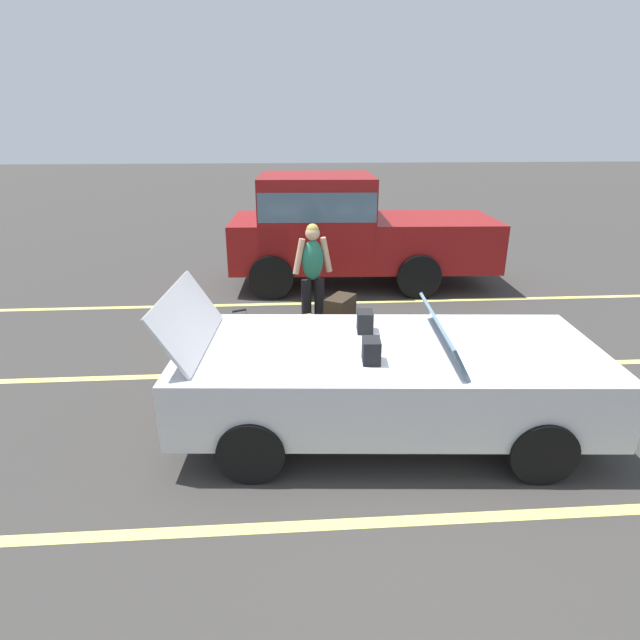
{
  "coord_description": "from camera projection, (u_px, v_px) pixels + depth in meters",
  "views": [
    {
      "loc": [
        -0.99,
        -4.56,
        2.97
      ],
      "look_at": [
        -0.59,
        1.25,
        0.75
      ],
      "focal_mm": 28.82,
      "sensor_mm": 36.0,
      "label": 1
    }
  ],
  "objects": [
    {
      "name": "convertible_car",
      "position": [
        406.0,
        377.0,
        5.16
      ],
      "size": [
        4.33,
        2.06,
        1.5
      ],
      "rotation": [
        0.0,
        0.0,
        -0.07
      ],
      "color": "silver",
      "rests_on": "ground_plane"
    },
    {
      "name": "parked_pickup_truck_near",
      "position": [
        341.0,
        228.0,
        9.89
      ],
      "size": [
        5.08,
        2.24,
        2.1
      ],
      "rotation": [
        0.0,
        0.0,
        3.1
      ],
      "color": "maroon",
      "rests_on": "ground_plane"
    },
    {
      "name": "ground_plane",
      "position": [
        384.0,
        428.0,
        5.37
      ],
      "size": [
        80.0,
        80.0,
        0.0
      ],
      "primitive_type": "plane",
      "color": "#383533"
    },
    {
      "name": "suitcase_small_carryon",
      "position": [
        240.0,
        344.0,
        6.78
      ],
      "size": [
        0.39,
        0.32,
        0.76
      ],
      "rotation": [
        0.0,
        0.0,
        1.99
      ],
      "color": "orange",
      "rests_on": "ground_plane"
    },
    {
      "name": "lot_line_near",
      "position": [
        416.0,
        521.0,
        4.11
      ],
      "size": [
        18.0,
        0.12,
        0.01
      ],
      "primitive_type": "cube",
      "color": "#EAE066",
      "rests_on": "ground_plane"
    },
    {
      "name": "traveler_person",
      "position": [
        313.0,
        273.0,
        7.56
      ],
      "size": [
        0.61,
        0.28,
        1.65
      ],
      "rotation": [
        0.0,
        0.0,
        -1.36
      ],
      "color": "black",
      "rests_on": "ground_plane"
    },
    {
      "name": "suitcase_medium_bright",
      "position": [
        300.0,
        340.0,
        6.76
      ],
      "size": [
        0.46,
        0.36,
        0.62
      ],
      "rotation": [
        0.0,
        0.0,
        5.04
      ],
      "color": "orange",
      "rests_on": "ground_plane"
    },
    {
      "name": "lot_line_mid",
      "position": [
        365.0,
        370.0,
        6.62
      ],
      "size": [
        18.0,
        0.12,
        0.01
      ],
      "primitive_type": "cube",
      "color": "#EAE066",
      "rests_on": "ground_plane"
    },
    {
      "name": "suitcase_large_black",
      "position": [
        340.0,
        322.0,
        7.23
      ],
      "size": [
        0.49,
        0.56,
        0.74
      ],
      "rotation": [
        0.0,
        0.0,
        2.59
      ],
      "color": "#2D2319",
      "rests_on": "ground_plane"
    },
    {
      "name": "lot_line_far",
      "position": [
        342.0,
        303.0,
        9.14
      ],
      "size": [
        18.0,
        0.12,
        0.01
      ],
      "primitive_type": "cube",
      "color": "#EAE066",
      "rests_on": "ground_plane"
    }
  ]
}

